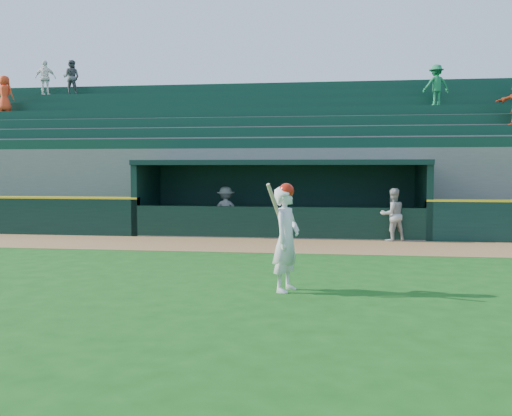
% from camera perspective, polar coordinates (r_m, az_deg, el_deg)
% --- Properties ---
extents(ground, '(120.00, 120.00, 0.00)m').
position_cam_1_polar(ground, '(11.47, -1.08, -7.05)').
color(ground, '#144C13').
rests_on(ground, ground).
extents(warning_track, '(40.00, 3.00, 0.01)m').
position_cam_1_polar(warning_track, '(16.27, 1.56, -3.75)').
color(warning_track, olive).
rests_on(warning_track, ground).
extents(dugout_player_front, '(0.95, 0.86, 1.60)m').
position_cam_1_polar(dugout_player_front, '(17.66, 13.49, -0.65)').
color(dugout_player_front, '#ACACA6').
rests_on(dugout_player_front, ground).
extents(dugout_player_inside, '(1.08, 0.70, 1.58)m').
position_cam_1_polar(dugout_player_inside, '(19.20, -3.05, -0.21)').
color(dugout_player_inside, '#9F9F9A').
rests_on(dugout_player_inside, ground).
extents(dugout, '(9.40, 2.80, 2.46)m').
position_cam_1_polar(dugout, '(19.23, 2.56, 1.49)').
color(dugout, '#63635E').
rests_on(dugout, ground).
extents(stands, '(34.50, 6.25, 7.10)m').
position_cam_1_polar(stands, '(23.76, 3.58, 4.46)').
color(stands, slate).
rests_on(stands, ground).
extents(batter_at_plate, '(0.64, 0.85, 1.95)m').
position_cam_1_polar(batter_at_plate, '(10.17, 3.04, -2.96)').
color(batter_at_plate, silver).
rests_on(batter_at_plate, ground).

